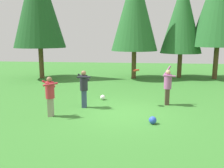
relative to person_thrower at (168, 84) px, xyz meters
name	(u,v)px	position (x,y,z in m)	size (l,w,h in m)	color
ground_plane	(122,113)	(-1.96, -1.44, -0.96)	(40.00, 40.00, 0.00)	#387A2D
person_thrower	(168,84)	(0.00, 0.00, 0.00)	(0.57, 0.56, 1.79)	#4C382D
person_catcher	(84,86)	(-3.67, -0.83, 0.01)	(0.65, 0.60, 1.64)	#38476B
person_bystander	(50,93)	(-4.70, -2.16, -0.04)	(0.70, 0.68, 1.57)	gray
frisbee	(136,70)	(-1.42, -0.26, 0.64)	(0.36, 0.35, 0.13)	red
ball_blue	(153,120)	(-0.78, -2.57, -0.83)	(0.27, 0.27, 0.27)	blue
ball_white	(103,97)	(-3.06, 0.56, -0.84)	(0.25, 0.25, 0.25)	white
tree_center	(135,8)	(-1.68, 7.20, 4.15)	(3.42, 3.42, 8.17)	brown
tree_far_left	(38,1)	(-8.64, 6.47, 4.70)	(3.79, 3.79, 9.05)	brown
tree_right	(182,16)	(1.82, 8.01, 3.64)	(3.08, 3.08, 7.37)	brown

